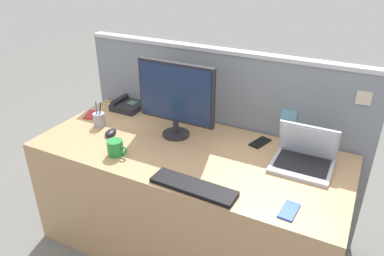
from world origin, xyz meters
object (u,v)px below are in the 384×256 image
at_px(laptop, 304,156).
at_px(pen_cup, 99,120).
at_px(computer_mouse_right_hand, 111,133).
at_px(keyboard_main, 193,187).
at_px(coffee_mug, 116,148).
at_px(desk_phone, 127,105).
at_px(desktop_monitor, 176,96).
at_px(cell_phone_black_slab, 260,142).
at_px(cell_phone_blue_case, 289,211).
at_px(cell_phone_red_case, 91,115).

height_order(laptop, pen_cup, laptop).
bearing_deg(computer_mouse_right_hand, keyboard_main, -30.86).
bearing_deg(coffee_mug, desk_phone, 120.63).
bearing_deg(desktop_monitor, cell_phone_black_slab, 15.06).
xyz_separation_m(keyboard_main, cell_phone_black_slab, (0.15, 0.59, -0.01)).
bearing_deg(pen_cup, desk_phone, 90.53).
xyz_separation_m(desk_phone, keyboard_main, (0.86, -0.63, -0.02)).
bearing_deg(pen_cup, cell_phone_black_slab, 14.42).
bearing_deg(pen_cup, computer_mouse_right_hand, -25.20).
bearing_deg(pen_cup, coffee_mug, -37.14).
xyz_separation_m(computer_mouse_right_hand, coffee_mug, (0.18, -0.18, 0.03)).
xyz_separation_m(laptop, cell_phone_blue_case, (0.03, -0.42, -0.05)).
bearing_deg(cell_phone_blue_case, desktop_monitor, 157.28).
relative_size(keyboard_main, cell_phone_black_slab, 3.06).
xyz_separation_m(cell_phone_blue_case, coffee_mug, (-0.99, 0.04, 0.04)).
bearing_deg(cell_phone_red_case, laptop, -20.27).
relative_size(desktop_monitor, cell_phone_black_slab, 3.48).
distance_m(laptop, desk_phone, 1.30).
relative_size(desktop_monitor, keyboard_main, 1.14).
height_order(desk_phone, pen_cup, pen_cup).
xyz_separation_m(desk_phone, coffee_mug, (0.32, -0.55, 0.02)).
relative_size(laptop, coffee_mug, 2.45).
bearing_deg(coffee_mug, cell_phone_red_case, 144.40).
relative_size(keyboard_main, pen_cup, 2.53).
height_order(pen_cup, cell_phone_red_case, pen_cup).
bearing_deg(desk_phone, keyboard_main, -36.31).
bearing_deg(cell_phone_blue_case, coffee_mug, -178.23).
distance_m(desk_phone, cell_phone_red_case, 0.26).
bearing_deg(desktop_monitor, laptop, 1.18).
distance_m(desktop_monitor, laptop, 0.81).
xyz_separation_m(computer_mouse_right_hand, pen_cup, (-0.14, 0.07, 0.03)).
height_order(desktop_monitor, coffee_mug, desktop_monitor).
distance_m(laptop, computer_mouse_right_hand, 1.16).
relative_size(pen_cup, cell_phone_red_case, 1.26).
bearing_deg(keyboard_main, desktop_monitor, 129.33).
bearing_deg(keyboard_main, pen_cup, 160.78).
distance_m(desk_phone, coffee_mug, 0.64).
distance_m(cell_phone_black_slab, cell_phone_red_case, 1.18).
height_order(cell_phone_red_case, coffee_mug, coffee_mug).
bearing_deg(desktop_monitor, cell_phone_blue_case, -26.77).
bearing_deg(laptop, cell_phone_red_case, -178.47).
height_order(laptop, desk_phone, laptop).
relative_size(desktop_monitor, computer_mouse_right_hand, 4.99).
xyz_separation_m(desk_phone, cell_phone_red_case, (-0.16, -0.20, -0.02)).
bearing_deg(laptop, desktop_monitor, -178.82).
bearing_deg(laptop, coffee_mug, -158.33).
height_order(keyboard_main, cell_phone_black_slab, keyboard_main).
xyz_separation_m(cell_phone_blue_case, cell_phone_red_case, (-1.48, 0.38, 0.00)).
distance_m(desk_phone, cell_phone_black_slab, 1.01).
height_order(pen_cup, cell_phone_black_slab, pen_cup).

